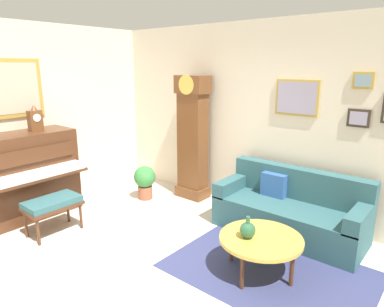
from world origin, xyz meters
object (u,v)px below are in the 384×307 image
Objects in this scene: couch at (290,210)px; coffee_table at (261,240)px; grandfather_clock at (193,141)px; piano at (24,176)px; mantel_clock at (35,119)px; piano_bench at (52,204)px; potted_plant at (145,180)px; green_jug at (248,230)px.

couch is 1.09m from coffee_table.
grandfather_clock is 1.94m from couch.
couch reaches higher than coffee_table.
piano is 2.57m from grandfather_clock.
coffee_table is at bearing 11.10° from mantel_clock.
piano is at bearing -164.87° from coffee_table.
piano_bench reaches higher than coffee_table.
potted_plant is at bearing -170.47° from couch.
grandfather_clock is at bearing 174.37° from couch.
piano is 2.57× the size of potted_plant.
piano is 2.06× the size of piano_bench.
couch is 7.92× the size of green_jug.
piano is 3.33m from green_jug.
coffee_table is 3.67× the size of green_jug.
potted_plant reaches higher than piano_bench.
piano_bench is 2.33m from grandfather_clock.
grandfather_clock is 2.39m from mantel_clock.
coffee_table is at bearing -15.05° from potted_plant.
green_jug is (3.23, 0.80, -0.12)m from piano.
potted_plant is at bearing 58.73° from mantel_clock.
grandfather_clock reaches higher than mantel_clock.
coffee_table is at bearing 15.13° from piano.
coffee_table is 0.19m from green_jug.
grandfather_clock is at bearing 57.66° from piano.
couch is at bearing 97.96° from coffee_table.
mantel_clock is 3.39m from green_jug.
couch is (2.40, 2.00, -0.09)m from piano_bench.
coffee_table is 3.55m from mantel_clock.
green_jug is (1.86, -1.36, -0.46)m from grandfather_clock.
coffee_table is (1.97, -1.26, -0.57)m from grandfather_clock.
potted_plant is at bearing -133.83° from grandfather_clock.
mantel_clock is (-1.36, -1.91, 0.45)m from grandfather_clock.
piano reaches higher than piano_bench.
potted_plant is (0.03, 1.61, -0.08)m from piano_bench.
potted_plant is (-2.41, 0.78, -0.19)m from green_jug.
green_jug is at bearing -137.13° from coffee_table.
grandfather_clock reaches higher than couch.
green_jug reaches higher than piano_bench.
couch is at bearing 31.85° from piano.
green_jug is at bearing -87.93° from couch.
piano reaches higher than couch.
piano is 0.81m from piano_bench.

